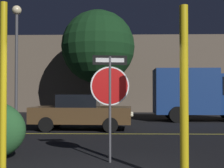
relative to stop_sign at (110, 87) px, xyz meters
The scene contains 9 objects.
road_center_stripe 5.09m from the stop_sign, 92.19° to the left, with size 41.42×0.12×0.01m, color gold.
stop_sign is the anchor object (origin of this frame).
yellow_pole_left 2.57m from the stop_sign, 134.60° to the right, with size 0.12×0.12×3.19m, color yellow.
yellow_pole_right 2.14m from the stop_sign, 50.19° to the right, with size 0.15×0.15×3.17m, color yellow.
passing_car_2 6.31m from the stop_sign, 103.04° to the left, with size 4.35×2.06×1.50m.
delivery_truck 11.32m from the stop_sign, 63.98° to the left, with size 5.43×2.40×2.86m.
street_lamp 11.25m from the stop_sign, 119.37° to the left, with size 0.51×0.51×6.30m.
tree_0 14.34m from the stop_sign, 95.06° to the left, with size 5.00×5.00×7.17m.
building_backdrop 18.81m from the stop_sign, 87.61° to the left, with size 32.38×3.50×6.05m, color #6B5B4C.
Camera 1 is at (0.40, -5.50, 1.63)m, focal length 50.00 mm.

